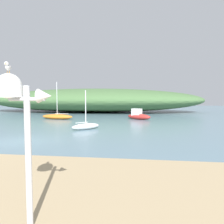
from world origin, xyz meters
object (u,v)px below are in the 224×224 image
object	(u,v)px
seagull_on_radar	(8,67)
sailboat_centre_water	(57,116)
motorboat_by_sandbar	(138,115)
sailboat_outer_mooring	(86,126)
mast_structure	(15,101)

from	to	relation	value
seagull_on_radar	sailboat_centre_water	size ratio (longest dim) A/B	0.06
motorboat_by_sandbar	sailboat_outer_mooring	bearing A→B (deg)	-115.75
sailboat_outer_mooring	seagull_on_radar	bearing A→B (deg)	-81.25
sailboat_outer_mooring	motorboat_by_sandbar	bearing A→B (deg)	64.25
seagull_on_radar	sailboat_centre_water	bearing A→B (deg)	109.65
mast_structure	motorboat_by_sandbar	xyz separation A→B (m)	(2.01, 22.85, -2.17)
sailboat_centre_water	sailboat_outer_mooring	bearing A→B (deg)	-54.32
seagull_on_radar	sailboat_centre_water	distance (m)	23.38
mast_structure	motorboat_by_sandbar	world-z (taller)	mast_structure
motorboat_by_sandbar	sailboat_centre_water	bearing A→B (deg)	-174.15
mast_structure	seagull_on_radar	size ratio (longest dim) A/B	10.62
seagull_on_radar	sailboat_outer_mooring	xyz separation A→B (m)	(-2.15, 13.98, -3.01)
seagull_on_radar	motorboat_by_sandbar	bearing A→B (deg)	84.67
mast_structure	seagull_on_radar	world-z (taller)	seagull_on_radar
sailboat_centre_water	motorboat_by_sandbar	xyz separation A→B (m)	(9.93, 1.02, 0.16)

